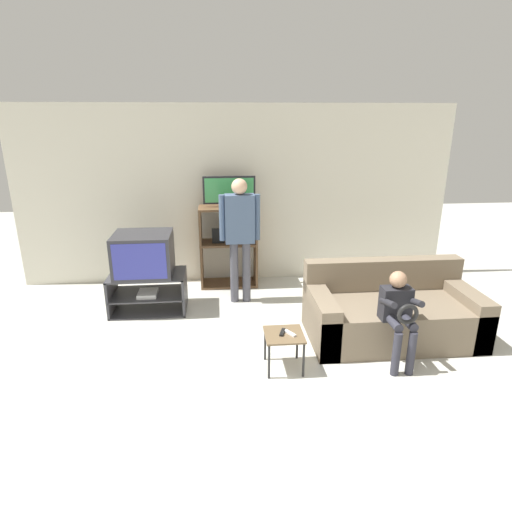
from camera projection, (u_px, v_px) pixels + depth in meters
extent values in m
plane|color=beige|center=(264.00, 450.00, 3.27)|extent=(18.00, 18.00, 0.00)
cube|color=silver|center=(237.00, 196.00, 6.34)|extent=(6.40, 0.06, 2.60)
cube|color=#38383D|center=(150.00, 309.00, 5.62)|extent=(0.96, 0.57, 0.02)
cube|color=#38383D|center=(149.00, 294.00, 5.56)|extent=(0.93, 0.57, 0.02)
cube|color=#38383D|center=(147.00, 275.00, 5.47)|extent=(0.96, 0.57, 0.02)
cube|color=#38383D|center=(112.00, 293.00, 5.51)|extent=(0.03, 0.57, 0.50)
cube|color=#38383D|center=(185.00, 291.00, 5.59)|extent=(0.03, 0.57, 0.50)
cube|color=silver|center=(148.00, 293.00, 5.48)|extent=(0.24, 0.28, 0.05)
cube|color=#2D2D33|center=(143.00, 254.00, 5.40)|extent=(0.72, 0.61, 0.53)
cube|color=#333899|center=(139.00, 262.00, 5.11)|extent=(0.64, 0.01, 0.45)
cube|color=brown|center=(201.00, 247.00, 6.25)|extent=(0.03, 0.41, 1.19)
cube|color=brown|center=(256.00, 246.00, 6.32)|extent=(0.03, 0.41, 1.19)
cube|color=brown|center=(229.00, 283.00, 6.47)|extent=(0.77, 0.41, 0.03)
cube|color=brown|center=(228.00, 243.00, 6.26)|extent=(0.77, 0.41, 0.03)
cube|color=brown|center=(228.00, 208.00, 6.10)|extent=(0.77, 0.41, 0.03)
cube|color=black|center=(218.00, 236.00, 6.15)|extent=(0.18, 0.04, 0.22)
cube|color=black|center=(229.00, 205.00, 6.11)|extent=(0.26, 0.20, 0.04)
cube|color=black|center=(229.00, 190.00, 6.04)|extent=(0.74, 0.04, 0.39)
cube|color=#3FA559|center=(229.00, 190.00, 6.02)|extent=(0.69, 0.01, 0.34)
cube|color=brown|center=(284.00, 335.00, 4.22)|extent=(0.38, 0.38, 0.02)
cylinder|color=black|center=(269.00, 362.00, 4.10)|extent=(0.02, 0.02, 0.37)
cylinder|color=black|center=(304.00, 360.00, 4.13)|extent=(0.02, 0.02, 0.37)
cylinder|color=black|center=(265.00, 344.00, 4.42)|extent=(0.02, 0.02, 0.37)
cylinder|color=black|center=(297.00, 342.00, 4.45)|extent=(0.02, 0.02, 0.37)
cube|color=black|center=(282.00, 332.00, 4.22)|extent=(0.08, 0.15, 0.02)
cube|color=silver|center=(290.00, 333.00, 4.20)|extent=(0.11, 0.14, 0.02)
cube|color=#756651|center=(392.00, 320.00, 4.85)|extent=(1.87, 0.96, 0.46)
cube|color=#756651|center=(383.00, 274.00, 5.08)|extent=(1.87, 0.20, 0.37)
cube|color=#756651|center=(320.00, 318.00, 4.76)|extent=(0.22, 0.96, 0.58)
cube|color=#756651|center=(462.00, 312.00, 4.90)|extent=(0.22, 0.96, 0.58)
cylinder|color=#4C4C56|center=(234.00, 272.00, 5.76)|extent=(0.11, 0.11, 0.84)
cylinder|color=#4C4C56|center=(246.00, 272.00, 5.77)|extent=(0.11, 0.11, 0.84)
cube|color=#475B7A|center=(240.00, 219.00, 5.53)|extent=(0.38, 0.20, 0.63)
cylinder|color=#475B7A|center=(222.00, 218.00, 5.51)|extent=(0.08, 0.08, 0.60)
cylinder|color=#475B7A|center=(257.00, 217.00, 5.55)|extent=(0.08, 0.08, 0.60)
sphere|color=#DBAD89|center=(239.00, 187.00, 5.40)|extent=(0.20, 0.20, 0.20)
cylinder|color=#2D2D38|center=(396.00, 354.00, 4.15)|extent=(0.08, 0.08, 0.46)
cylinder|color=#2D2D38|center=(411.00, 353.00, 4.16)|extent=(0.08, 0.08, 0.46)
cylinder|color=#2D2D38|center=(393.00, 322.00, 4.21)|extent=(0.09, 0.30, 0.09)
cylinder|color=#2D2D38|center=(408.00, 321.00, 4.22)|extent=(0.09, 0.30, 0.09)
cube|color=#232328|center=(396.00, 303.00, 4.31)|extent=(0.30, 0.17, 0.34)
cylinder|color=#232328|center=(388.00, 303.00, 4.16)|extent=(0.06, 0.31, 0.14)
cylinder|color=#232328|center=(415.00, 302.00, 4.18)|extent=(0.06, 0.31, 0.14)
sphere|color=#A37A5B|center=(398.00, 280.00, 4.23)|extent=(0.17, 0.17, 0.17)
torus|color=black|center=(408.00, 314.00, 4.04)|extent=(0.21, 0.04, 0.21)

